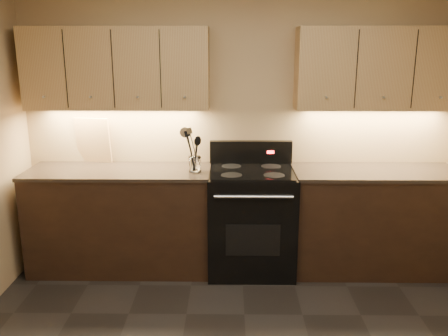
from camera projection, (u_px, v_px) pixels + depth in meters
The scene contains 14 objects.
wall_back at pixel (242, 123), 4.37m from camera, with size 4.00×0.04×2.60m, color tan.
counter_left at pixel (121, 219), 4.30m from camera, with size 1.62×0.62×0.93m.
counter_right at pixel (373, 220), 4.28m from camera, with size 1.46×0.62×0.93m.
stove at pixel (251, 219), 4.27m from camera, with size 0.76×0.68×1.14m.
upper_cab_left at pixel (117, 68), 4.11m from camera, with size 1.60×0.30×0.70m, color tan.
upper_cab_right at pixel (380, 69), 4.09m from camera, with size 1.44×0.30×0.70m, color tan.
outlet_plate at pixel (103, 142), 4.43m from camera, with size 0.09×0.01×0.12m, color #B2B5BA.
utensil_crock at pixel (195, 164), 4.12m from camera, with size 0.12×0.12×0.13m.
cutting_board at pixel (93, 140), 4.40m from camera, with size 0.33×0.02×0.42m, color tan.
wooden_spoon at pixel (191, 154), 4.09m from camera, with size 0.06×0.06×0.29m, color tan, non-canonical shape.
black_spoon at pixel (194, 152), 4.10m from camera, with size 0.06×0.06×0.30m, color black, non-canonical shape.
black_turner at pixel (195, 150), 4.06m from camera, with size 0.08×0.08×0.36m, color black, non-canonical shape.
steel_spatula at pixel (199, 147), 4.10m from camera, with size 0.08×0.08×0.39m, color silver, non-canonical shape.
steel_skimmer at pixel (197, 150), 4.06m from camera, with size 0.09×0.09×0.36m, color silver, non-canonical shape.
Camera 1 is at (-0.12, -2.34, 2.00)m, focal length 38.00 mm.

